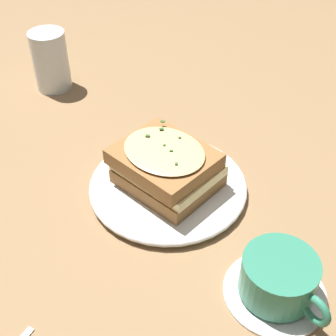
{
  "coord_description": "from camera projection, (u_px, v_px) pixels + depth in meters",
  "views": [
    {
      "loc": [
        0.47,
        0.03,
        0.47
      ],
      "look_at": [
        -0.02,
        0.01,
        0.04
      ],
      "focal_mm": 50.0,
      "sensor_mm": 36.0,
      "label": 1
    }
  ],
  "objects": [
    {
      "name": "sandwich",
      "position": [
        168.0,
        166.0,
        0.65
      ],
      "size": [
        0.17,
        0.17,
        0.07
      ],
      "rotation": [
        0.0,
        0.0,
        4.02
      ],
      "color": "olive",
      "rests_on": "dinner_plate"
    },
    {
      "name": "water_glass",
      "position": [
        51.0,
        61.0,
        0.87
      ],
      "size": [
        0.07,
        0.07,
        0.11
      ],
      "primitive_type": "cylinder",
      "color": "silver",
      "rests_on": "ground_plane"
    },
    {
      "name": "dinner_plate",
      "position": [
        168.0,
        186.0,
        0.68
      ],
      "size": [
        0.23,
        0.23,
        0.01
      ],
      "color": "white",
      "rests_on": "ground_plane"
    },
    {
      "name": "teacup_with_saucer",
      "position": [
        279.0,
        280.0,
        0.53
      ],
      "size": [
        0.12,
        0.12,
        0.06
      ],
      "rotation": [
        0.0,
        0.0,
        0.68
      ],
      "color": "white",
      "rests_on": "ground_plane"
    },
    {
      "name": "ground_plane",
      "position": [
        164.0,
        202.0,
        0.67
      ],
      "size": [
        2.4,
        2.4,
        0.0
      ],
      "primitive_type": "plane",
      "color": "olive"
    }
  ]
}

